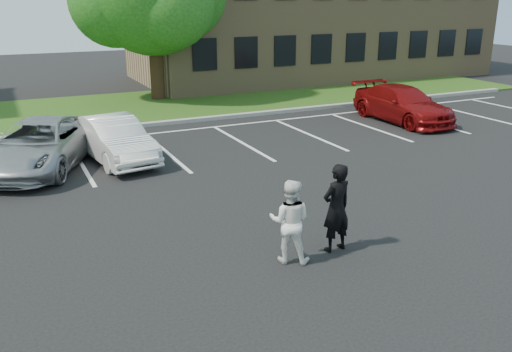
{
  "coord_description": "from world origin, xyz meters",
  "views": [
    {
      "loc": [
        -4.87,
        -9.16,
        5.01
      ],
      "look_at": [
        0.0,
        1.0,
        1.25
      ],
      "focal_mm": 38.0,
      "sensor_mm": 36.0,
      "label": 1
    }
  ],
  "objects_px": {
    "car_silver_minivan": "(40,145)",
    "car_red_compact": "(403,104)",
    "office_building": "(311,10)",
    "man_black_suit": "(336,208)",
    "man_white_shirt": "(290,221)",
    "car_white_sedan": "(115,139)"
  },
  "relations": [
    {
      "from": "office_building",
      "to": "man_black_suit",
      "type": "distance_m",
      "value": 26.34
    },
    {
      "from": "car_silver_minivan",
      "to": "car_red_compact",
      "type": "relative_size",
      "value": 1.06
    },
    {
      "from": "man_black_suit",
      "to": "car_white_sedan",
      "type": "distance_m",
      "value": 8.86
    },
    {
      "from": "man_white_shirt",
      "to": "car_silver_minivan",
      "type": "xyz_separation_m",
      "value": [
        -3.85,
        8.6,
        -0.11
      ]
    },
    {
      "from": "office_building",
      "to": "car_silver_minivan",
      "type": "bearing_deg",
      "value": -141.84
    },
    {
      "from": "man_white_shirt",
      "to": "car_white_sedan",
      "type": "relative_size",
      "value": 0.4
    },
    {
      "from": "man_black_suit",
      "to": "car_silver_minivan",
      "type": "bearing_deg",
      "value": -68.48
    },
    {
      "from": "man_white_shirt",
      "to": "car_white_sedan",
      "type": "distance_m",
      "value": 8.6
    },
    {
      "from": "car_silver_minivan",
      "to": "car_red_compact",
      "type": "distance_m",
      "value": 14.21
    },
    {
      "from": "car_silver_minivan",
      "to": "car_white_sedan",
      "type": "height_order",
      "value": "car_silver_minivan"
    },
    {
      "from": "man_black_suit",
      "to": "office_building",
      "type": "bearing_deg",
      "value": -128.17
    },
    {
      "from": "man_white_shirt",
      "to": "man_black_suit",
      "type": "bearing_deg",
      "value": -143.28
    },
    {
      "from": "car_silver_minivan",
      "to": "car_white_sedan",
      "type": "bearing_deg",
      "value": 22.65
    },
    {
      "from": "car_white_sedan",
      "to": "car_red_compact",
      "type": "bearing_deg",
      "value": -5.73
    },
    {
      "from": "man_black_suit",
      "to": "man_white_shirt",
      "type": "bearing_deg",
      "value": -7.46
    },
    {
      "from": "man_white_shirt",
      "to": "car_red_compact",
      "type": "relative_size",
      "value": 0.34
    },
    {
      "from": "man_black_suit",
      "to": "man_white_shirt",
      "type": "distance_m",
      "value": 1.09
    },
    {
      "from": "car_white_sedan",
      "to": "car_red_compact",
      "type": "relative_size",
      "value": 0.84
    },
    {
      "from": "office_building",
      "to": "car_silver_minivan",
      "type": "height_order",
      "value": "office_building"
    },
    {
      "from": "man_black_suit",
      "to": "car_white_sedan",
      "type": "xyz_separation_m",
      "value": [
        -2.73,
        8.42,
        -0.24
      ]
    },
    {
      "from": "office_building",
      "to": "car_red_compact",
      "type": "distance_m",
      "value": 14.6
    },
    {
      "from": "office_building",
      "to": "man_white_shirt",
      "type": "distance_m",
      "value": 26.91
    }
  ]
}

